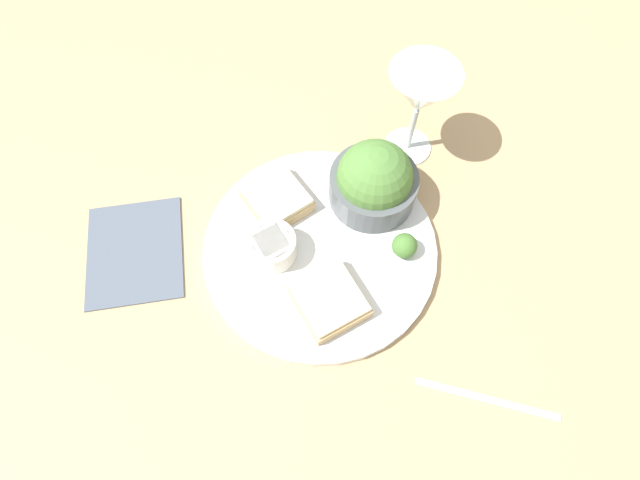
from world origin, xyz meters
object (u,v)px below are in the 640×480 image
cheese_toast_far (328,300)px  fork (487,399)px  cheese_toast_near (277,199)px  wine_glass (421,95)px  salad_bowl (374,181)px  sauce_ramekin (272,248)px  napkin (134,251)px

cheese_toast_far → fork: cheese_toast_far is taller
cheese_toast_near → wine_glass: 0.23m
salad_bowl → sauce_ramekin: bearing=116.0°
napkin → fork: same height
salad_bowl → napkin: (-0.03, 0.33, -0.05)m
wine_glass → fork: 0.39m
sauce_ramekin → cheese_toast_near: size_ratio=0.60×
cheese_toast_far → cheese_toast_near: bearing=17.2°
salad_bowl → wine_glass: bearing=-40.4°
sauce_ramekin → napkin: sauce_ramekin is taller
sauce_ramekin → fork: bearing=-133.2°
cheese_toast_far → sauce_ramekin: bearing=38.7°
napkin → salad_bowl: bearing=-84.3°
cheese_toast_far → fork: size_ratio=0.66×
cheese_toast_far → wine_glass: wine_glass is taller
fork → cheese_toast_far: bearing=50.4°
cheese_toast_far → fork: bearing=-129.6°
wine_glass → sauce_ramekin: bearing=125.7°
salad_bowl → cheese_toast_near: (0.01, 0.13, -0.03)m
napkin → sauce_ramekin: bearing=-101.3°
salad_bowl → cheese_toast_far: 0.17m
salad_bowl → cheese_toast_far: bearing=150.5°
wine_glass → fork: bearing=-178.0°
wine_glass → fork: wine_glass is taller
salad_bowl → fork: 0.30m
cheese_toast_near → cheese_toast_far: bearing=-162.8°
sauce_ramekin → wine_glass: wine_glass is taller
cheese_toast_near → cheese_toast_far: 0.16m
cheese_toast_far → fork: (-0.14, -0.17, -0.02)m
napkin → fork: size_ratio=0.97×
cheese_toast_near → wine_glass: size_ratio=0.69×
sauce_ramekin → cheese_toast_near: sauce_ramekin is taller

